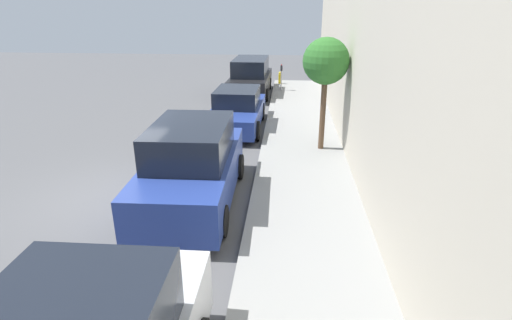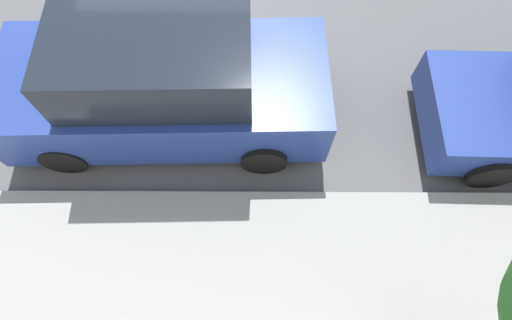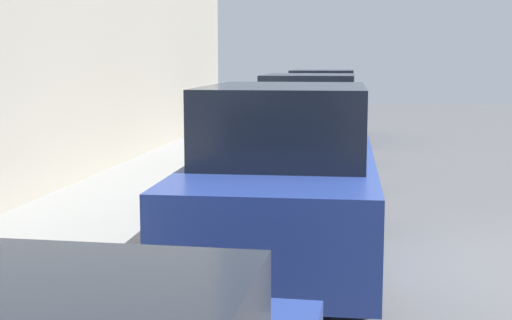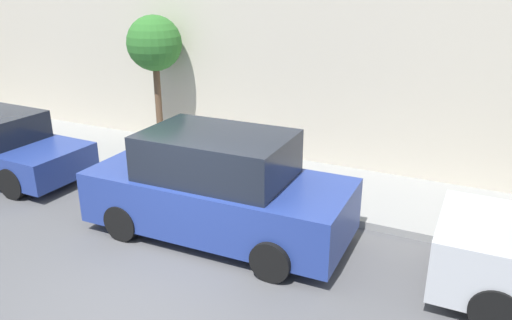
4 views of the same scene
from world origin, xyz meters
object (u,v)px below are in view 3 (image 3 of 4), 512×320
at_px(parked_suv_third, 286,179).
at_px(parking_meter_near, 274,103).
at_px(parked_suv_second, 310,128).
at_px(parked_suv_nearest, 323,107).

relative_size(parked_suv_third, parking_meter_near, 3.57).
height_order(parked_suv_second, parking_meter_near, parked_suv_second).
relative_size(parked_suv_nearest, parked_suv_third, 1.00).
bearing_deg(parked_suv_nearest, parking_meter_near, -32.53).
relative_size(parked_suv_second, parking_meter_near, 3.55).
bearing_deg(parking_meter_near, parked_suv_second, 102.70).
bearing_deg(parking_meter_near, parked_suv_nearest, 147.47).
height_order(parked_suv_second, parked_suv_third, same).
relative_size(parked_suv_nearest, parked_suv_second, 1.00).
bearing_deg(parking_meter_near, parked_suv_third, 97.79).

